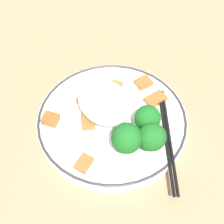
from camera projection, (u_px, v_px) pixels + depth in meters
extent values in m
plane|color=#9E7A56|center=(112.00, 125.00, 0.68)|extent=(3.00, 3.00, 0.00)
cylinder|color=white|center=(112.00, 122.00, 0.67)|extent=(0.27, 0.27, 0.02)
torus|color=#333333|center=(112.00, 119.00, 0.66)|extent=(0.27, 0.27, 0.00)
ellipsoid|color=white|center=(103.00, 103.00, 0.65)|extent=(0.11, 0.08, 0.06)
cylinder|color=#7FB756|center=(126.00, 147.00, 0.62)|extent=(0.02, 0.02, 0.01)
sphere|color=#19601E|center=(127.00, 138.00, 0.60)|extent=(0.05, 0.05, 0.05)
cylinder|color=#7FB756|center=(151.00, 145.00, 0.62)|extent=(0.02, 0.02, 0.01)
sphere|color=#19601E|center=(152.00, 137.00, 0.60)|extent=(0.05, 0.05, 0.05)
cylinder|color=#7FB756|center=(147.00, 126.00, 0.64)|extent=(0.02, 0.02, 0.01)
sphere|color=#19601E|center=(148.00, 118.00, 0.62)|extent=(0.04, 0.04, 0.04)
cube|color=#9E6633|center=(115.00, 89.00, 0.70)|extent=(0.04, 0.04, 0.01)
cube|color=#995B28|center=(85.00, 99.00, 0.68)|extent=(0.03, 0.03, 0.01)
cube|color=#995B28|center=(156.00, 99.00, 0.68)|extent=(0.03, 0.04, 0.01)
cube|color=brown|center=(51.00, 119.00, 0.65)|extent=(0.04, 0.03, 0.01)
cube|color=#995B28|center=(88.00, 121.00, 0.65)|extent=(0.04, 0.04, 0.01)
cube|color=#995B28|center=(84.00, 163.00, 0.60)|extent=(0.03, 0.04, 0.01)
cube|color=#995B28|center=(143.00, 83.00, 0.71)|extent=(0.03, 0.03, 0.01)
cylinder|color=black|center=(170.00, 139.00, 0.63)|extent=(0.17, 0.14, 0.01)
cylinder|color=black|center=(166.00, 139.00, 0.63)|extent=(0.17, 0.14, 0.01)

